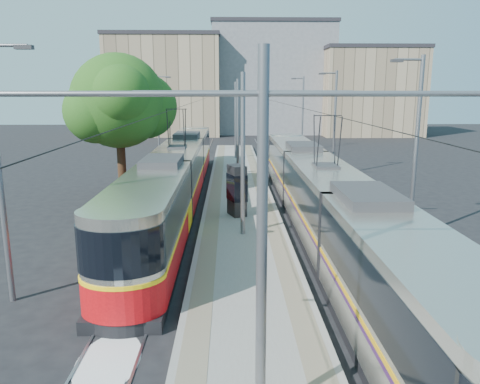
{
  "coord_description": "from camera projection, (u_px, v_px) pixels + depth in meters",
  "views": [
    {
      "loc": [
        -0.57,
        -11.97,
        6.56
      ],
      "look_at": [
        -0.06,
        10.72,
        1.6
      ],
      "focal_mm": 35.0,
      "sensor_mm": 36.0,
      "label": 1
    }
  ],
  "objects": [
    {
      "name": "tram_right",
      "position": [
        324.0,
        199.0,
        20.59
      ],
      "size": [
        2.43,
        31.34,
        5.5
      ],
      "color": "black",
      "rests_on": "ground"
    },
    {
      "name": "shelter",
      "position": [
        237.0,
        189.0,
        23.65
      ],
      "size": [
        1.08,
        1.34,
        2.58
      ],
      "rotation": [
        0.0,
        0.0,
        0.36
      ],
      "color": "black",
      "rests_on": "platform"
    },
    {
      "name": "ground",
      "position": [
        251.0,
        329.0,
        13.11
      ],
      "size": [
        160.0,
        160.0,
        0.0
      ],
      "primitive_type": "plane",
      "color": "black",
      "rests_on": "ground"
    },
    {
      "name": "street_lamps",
      "position": [
        238.0,
        125.0,
        32.72
      ],
      "size": [
        15.18,
        38.22,
        8.0
      ],
      "color": "slate",
      "rests_on": "ground"
    },
    {
      "name": "tactile_strip_right",
      "position": [
        262.0,
        191.0,
        29.68
      ],
      "size": [
        0.7,
        50.0,
        0.01
      ],
      "primitive_type": "cube",
      "color": "gray",
      "rests_on": "platform"
    },
    {
      "name": "platform",
      "position": [
        239.0,
        193.0,
        29.68
      ],
      "size": [
        4.0,
        50.0,
        0.3
      ],
      "primitive_type": "cube",
      "color": "gray",
      "rests_on": "ground"
    },
    {
      "name": "tree",
      "position": [
        125.0,
        103.0,
        27.0
      ],
      "size": [
        5.95,
        5.5,
        8.64
      ],
      "color": "#382314",
      "rests_on": "ground"
    },
    {
      "name": "tram_left",
      "position": [
        178.0,
        175.0,
        27.39
      ],
      "size": [
        2.43,
        31.13,
        5.5
      ],
      "color": "black",
      "rests_on": "ground"
    },
    {
      "name": "building_centre",
      "position": [
        271.0,
        79.0,
        73.98
      ],
      "size": [
        18.36,
        14.28,
        16.53
      ],
      "color": "gray",
      "rests_on": "ground"
    },
    {
      "name": "building_left",
      "position": [
        166.0,
        85.0,
        69.95
      ],
      "size": [
        16.32,
        12.24,
        14.42
      ],
      "color": "tan",
      "rests_on": "ground"
    },
    {
      "name": "catenary",
      "position": [
        240.0,
        127.0,
        25.96
      ],
      "size": [
        9.2,
        70.0,
        7.0
      ],
      "color": "slate",
      "rests_on": "platform"
    },
    {
      "name": "tactile_strip_left",
      "position": [
        216.0,
        191.0,
        29.61
      ],
      "size": [
        0.7,
        50.0,
        0.01
      ],
      "primitive_type": "cube",
      "color": "gray",
      "rests_on": "platform"
    },
    {
      "name": "building_right",
      "position": [
        369.0,
        91.0,
        68.83
      ],
      "size": [
        14.28,
        10.2,
        12.67
      ],
      "color": "tan",
      "rests_on": "ground"
    },
    {
      "name": "rails",
      "position": [
        239.0,
        195.0,
        29.71
      ],
      "size": [
        8.71,
        70.0,
        0.03
      ],
      "color": "gray",
      "rests_on": "ground"
    }
  ]
}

